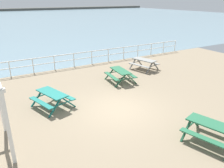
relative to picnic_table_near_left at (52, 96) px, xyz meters
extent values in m
cube|color=gray|center=(2.64, -1.82, -0.68)|extent=(30.00, 24.00, 0.20)
cube|color=gray|center=(2.64, 50.93, -0.58)|extent=(142.00, 90.00, 0.01)
cube|color=white|center=(2.64, 5.93, 0.47)|extent=(23.00, 0.06, 0.06)
cube|color=white|center=(2.64, 5.93, -0.01)|extent=(23.00, 0.05, 0.05)
cylinder|color=white|center=(-1.19, 5.93, -0.06)|extent=(0.07, 0.07, 1.05)
cylinder|color=white|center=(0.34, 5.93, -0.06)|extent=(0.07, 0.07, 1.05)
cylinder|color=white|center=(1.87, 5.93, -0.06)|extent=(0.07, 0.07, 1.05)
cylinder|color=white|center=(3.41, 5.93, -0.06)|extent=(0.07, 0.07, 1.05)
cylinder|color=white|center=(4.94, 5.93, -0.06)|extent=(0.07, 0.07, 1.05)
cylinder|color=white|center=(6.47, 5.93, -0.06)|extent=(0.07, 0.07, 1.05)
cylinder|color=white|center=(8.01, 5.93, -0.06)|extent=(0.07, 0.07, 1.05)
cylinder|color=white|center=(9.54, 5.93, -0.06)|extent=(0.07, 0.07, 1.05)
cylinder|color=white|center=(11.07, 5.93, -0.06)|extent=(0.07, 0.07, 1.05)
cylinder|color=white|center=(12.61, 5.93, -0.06)|extent=(0.07, 0.07, 1.05)
cylinder|color=white|center=(14.14, 5.93, -0.06)|extent=(0.07, 0.07, 1.05)
cube|color=#1E7A70|center=(0.00, 0.00, 0.17)|extent=(1.20, 1.93, 0.05)
cube|color=#1E7A70|center=(-0.59, -0.18, -0.13)|extent=(0.78, 1.80, 0.04)
cube|color=#1E7A70|center=(0.59, 0.18, -0.13)|extent=(0.78, 1.80, 0.04)
cube|color=#165B54|center=(-0.59, 0.64, -0.21)|extent=(0.78, 0.31, 0.79)
cube|color=#165B54|center=(0.13, 0.86, -0.21)|extent=(0.78, 0.31, 0.79)
cube|color=#165B54|center=(-0.23, 0.75, -0.16)|extent=(1.45, 0.50, 0.04)
cube|color=#165B54|center=(-0.13, -0.86, -0.21)|extent=(0.78, 0.31, 0.79)
cube|color=#165B54|center=(0.59, -0.64, -0.21)|extent=(0.78, 0.31, 0.79)
cube|color=#165B54|center=(0.23, -0.75, -0.16)|extent=(1.45, 0.50, 0.04)
cube|color=#286B47|center=(4.78, 1.34, 0.17)|extent=(0.87, 1.86, 0.05)
cube|color=#286B47|center=(4.16, 1.40, -0.13)|extent=(0.43, 1.82, 0.04)
cube|color=#286B47|center=(5.40, 1.28, -0.13)|extent=(0.43, 1.82, 0.04)
cube|color=#1E5035|center=(4.48, 2.15, -0.21)|extent=(0.80, 0.16, 0.79)
cube|color=#1E5035|center=(5.23, 2.08, -0.21)|extent=(0.80, 0.16, 0.79)
cube|color=#1E5035|center=(4.85, 2.12, -0.16)|extent=(1.50, 0.21, 0.04)
cube|color=#1E5035|center=(4.33, 0.60, -0.21)|extent=(0.80, 0.16, 0.79)
cube|color=#1E5035|center=(5.08, 0.53, -0.21)|extent=(0.80, 0.16, 0.79)
cube|color=#1E5035|center=(4.70, 0.56, -0.16)|extent=(1.50, 0.21, 0.04)
cube|color=gray|center=(7.71, 2.65, 0.17)|extent=(1.13, 1.92, 0.05)
cube|color=gray|center=(7.11, 2.49, -0.13)|extent=(0.71, 1.81, 0.04)
cube|color=gray|center=(8.31, 2.81, -0.13)|extent=(0.71, 1.81, 0.04)
cube|color=slate|center=(7.15, 3.31, -0.21)|extent=(0.79, 0.28, 0.79)
cube|color=slate|center=(7.87, 3.50, -0.21)|extent=(0.79, 0.28, 0.79)
cube|color=slate|center=(7.51, 3.40, -0.16)|extent=(1.47, 0.44, 0.04)
cube|color=slate|center=(7.54, 1.80, -0.21)|extent=(0.79, 0.28, 0.79)
cube|color=slate|center=(8.27, 1.99, -0.21)|extent=(0.79, 0.28, 0.79)
cube|color=slate|center=(7.90, 1.89, -0.16)|extent=(1.47, 0.44, 0.04)
cube|color=#286B47|center=(4.26, -5.79, 0.17)|extent=(1.18, 1.92, 0.05)
cube|color=#286B47|center=(3.67, -5.97, -0.13)|extent=(0.76, 1.80, 0.04)
cube|color=#286B47|center=(4.86, -5.62, -0.13)|extent=(0.76, 1.80, 0.04)
cube|color=#1E5035|center=(3.68, -5.15, -0.21)|extent=(0.78, 0.30, 0.79)
cube|color=#1E5035|center=(4.40, -4.94, -0.21)|extent=(0.78, 0.30, 0.79)
cube|color=#1E5035|center=(4.04, -5.05, -0.16)|extent=(1.45, 0.49, 0.04)
cube|color=white|center=(-2.29, -1.11, 0.67)|extent=(0.12, 0.12, 2.50)
cube|color=white|center=(-2.25, -3.30, 0.67)|extent=(0.12, 0.12, 2.50)
camera|label=1|loc=(-2.45, -10.01, 4.48)|focal=35.68mm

